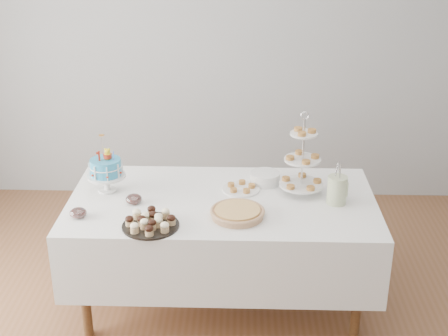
{
  "coord_description": "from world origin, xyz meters",
  "views": [
    {
      "loc": [
        0.12,
        -3.2,
        2.5
      ],
      "look_at": [
        0.01,
        0.3,
        0.98
      ],
      "focal_mm": 50.0,
      "sensor_mm": 36.0,
      "label": 1
    }
  ],
  "objects_px": {
    "jam_bowl_b": "(134,199)",
    "cupcake_tray": "(150,221)",
    "table": "(222,231)",
    "plate_stack": "(265,178)",
    "pastry_plate": "(241,188)",
    "birthday_cake": "(107,177)",
    "pie": "(237,212)",
    "utensil_pitcher": "(337,189)",
    "jam_bowl_a": "(78,213)",
    "tiered_stand": "(302,160)"
  },
  "relations": [
    {
      "from": "plate_stack",
      "to": "tiered_stand",
      "type": "bearing_deg",
      "value": -31.6
    },
    {
      "from": "birthday_cake",
      "to": "jam_bowl_b",
      "type": "relative_size",
      "value": 3.73
    },
    {
      "from": "utensil_pitcher",
      "to": "pastry_plate",
      "type": "bearing_deg",
      "value": -171.42
    },
    {
      "from": "pie",
      "to": "tiered_stand",
      "type": "xyz_separation_m",
      "value": [
        0.4,
        0.34,
        0.2
      ]
    },
    {
      "from": "plate_stack",
      "to": "jam_bowl_a",
      "type": "bearing_deg",
      "value": -155.32
    },
    {
      "from": "pie",
      "to": "tiered_stand",
      "type": "bearing_deg",
      "value": 40.26
    },
    {
      "from": "jam_bowl_a",
      "to": "plate_stack",
      "type": "bearing_deg",
      "value": 24.68
    },
    {
      "from": "jam_bowl_b",
      "to": "birthday_cake",
      "type": "bearing_deg",
      "value": 140.0
    },
    {
      "from": "jam_bowl_a",
      "to": "tiered_stand",
      "type": "bearing_deg",
      "value": 15.57
    },
    {
      "from": "birthday_cake",
      "to": "jam_bowl_a",
      "type": "relative_size",
      "value": 3.79
    },
    {
      "from": "plate_stack",
      "to": "pastry_plate",
      "type": "bearing_deg",
      "value": -145.07
    },
    {
      "from": "jam_bowl_b",
      "to": "table",
      "type": "bearing_deg",
      "value": 7.42
    },
    {
      "from": "pie",
      "to": "jam_bowl_b",
      "type": "distance_m",
      "value": 0.66
    },
    {
      "from": "table",
      "to": "plate_stack",
      "type": "bearing_deg",
      "value": 42.22
    },
    {
      "from": "birthday_cake",
      "to": "jam_bowl_b",
      "type": "height_order",
      "value": "birthday_cake"
    },
    {
      "from": "birthday_cake",
      "to": "pastry_plate",
      "type": "distance_m",
      "value": 0.86
    },
    {
      "from": "birthday_cake",
      "to": "pie",
      "type": "height_order",
      "value": "birthday_cake"
    },
    {
      "from": "jam_bowl_a",
      "to": "cupcake_tray",
      "type": "bearing_deg",
      "value": -12.87
    },
    {
      "from": "table",
      "to": "jam_bowl_a",
      "type": "bearing_deg",
      "value": -162.59
    },
    {
      "from": "table",
      "to": "plate_stack",
      "type": "xyz_separation_m",
      "value": [
        0.27,
        0.25,
        0.27
      ]
    },
    {
      "from": "jam_bowl_b",
      "to": "cupcake_tray",
      "type": "bearing_deg",
      "value": -63.73
    },
    {
      "from": "birthday_cake",
      "to": "jam_bowl_b",
      "type": "xyz_separation_m",
      "value": [
        0.2,
        -0.17,
        -0.07
      ]
    },
    {
      "from": "birthday_cake",
      "to": "jam_bowl_a",
      "type": "bearing_deg",
      "value": -122.01
    },
    {
      "from": "cupcake_tray",
      "to": "jam_bowl_a",
      "type": "relative_size",
      "value": 3.3
    },
    {
      "from": "tiered_stand",
      "to": "pastry_plate",
      "type": "distance_m",
      "value": 0.44
    },
    {
      "from": "tiered_stand",
      "to": "utensil_pitcher",
      "type": "height_order",
      "value": "tiered_stand"
    },
    {
      "from": "table",
      "to": "jam_bowl_b",
      "type": "relative_size",
      "value": 18.92
    },
    {
      "from": "cupcake_tray",
      "to": "utensil_pitcher",
      "type": "height_order",
      "value": "utensil_pitcher"
    },
    {
      "from": "birthday_cake",
      "to": "jam_bowl_b",
      "type": "bearing_deg",
      "value": -56.48
    },
    {
      "from": "table",
      "to": "utensil_pitcher",
      "type": "xyz_separation_m",
      "value": [
        0.71,
        -0.03,
        0.32
      ]
    },
    {
      "from": "birthday_cake",
      "to": "cupcake_tray",
      "type": "distance_m",
      "value": 0.58
    },
    {
      "from": "jam_bowl_b",
      "to": "utensil_pitcher",
      "type": "bearing_deg",
      "value": 1.98
    },
    {
      "from": "jam_bowl_b",
      "to": "utensil_pitcher",
      "type": "height_order",
      "value": "utensil_pitcher"
    },
    {
      "from": "cupcake_tray",
      "to": "table",
      "type": "bearing_deg",
      "value": 42.5
    },
    {
      "from": "table",
      "to": "jam_bowl_a",
      "type": "height_order",
      "value": "jam_bowl_a"
    },
    {
      "from": "cupcake_tray",
      "to": "pastry_plate",
      "type": "xyz_separation_m",
      "value": [
        0.51,
        0.5,
        -0.02
      ]
    },
    {
      "from": "cupcake_tray",
      "to": "jam_bowl_b",
      "type": "relative_size",
      "value": 3.25
    },
    {
      "from": "plate_stack",
      "to": "birthday_cake",
      "type": "bearing_deg",
      "value": -171.4
    },
    {
      "from": "jam_bowl_a",
      "to": "pie",
      "type": "bearing_deg",
      "value": 2.03
    },
    {
      "from": "cupcake_tray",
      "to": "jam_bowl_b",
      "type": "xyz_separation_m",
      "value": [
        -0.15,
        0.29,
        -0.01
      ]
    },
    {
      "from": "jam_bowl_b",
      "to": "plate_stack",
      "type": "bearing_deg",
      "value": 21.35
    },
    {
      "from": "pie",
      "to": "cupcake_tray",
      "type": "bearing_deg",
      "value": -164.85
    },
    {
      "from": "plate_stack",
      "to": "jam_bowl_b",
      "type": "bearing_deg",
      "value": -158.65
    },
    {
      "from": "cupcake_tray",
      "to": "jam_bowl_a",
      "type": "bearing_deg",
      "value": 167.13
    },
    {
      "from": "utensil_pitcher",
      "to": "tiered_stand",
      "type": "bearing_deg",
      "value": 170.76
    },
    {
      "from": "pie",
      "to": "jam_bowl_b",
      "type": "bearing_deg",
      "value": 166.03
    },
    {
      "from": "cupcake_tray",
      "to": "plate_stack",
      "type": "xyz_separation_m",
      "value": [
        0.67,
        0.61,
        0.0
      ]
    },
    {
      "from": "table",
      "to": "birthday_cake",
      "type": "distance_m",
      "value": 0.82
    },
    {
      "from": "pastry_plate",
      "to": "jam_bowl_b",
      "type": "height_order",
      "value": "jam_bowl_b"
    },
    {
      "from": "table",
      "to": "jam_bowl_b",
      "type": "bearing_deg",
      "value": -172.58
    }
  ]
}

